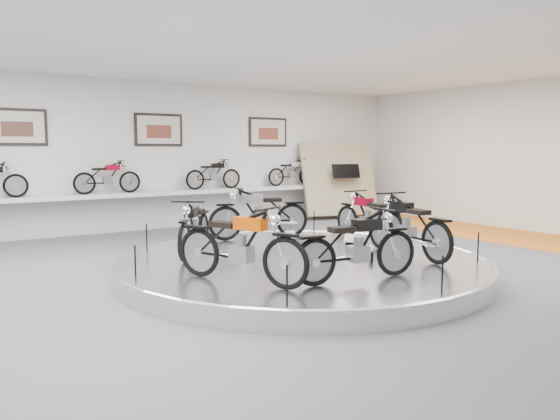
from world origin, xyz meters
TOP-DOWN VIEW (x-y plane):
  - floor at (0.00, 0.00)m, footprint 16.00×16.00m
  - ceiling at (0.00, 0.00)m, footprint 16.00×16.00m
  - wall_back at (0.00, 7.00)m, footprint 16.00×0.00m
  - orange_carpet_strip at (6.80, 0.00)m, footprint 2.40×12.60m
  - dado_band at (0.00, 6.98)m, footprint 15.68×0.04m
  - display_platform at (0.00, 0.30)m, footprint 6.40×6.40m
  - platform_rim at (0.00, 0.30)m, footprint 6.40×6.40m
  - shelf at (0.00, 6.70)m, footprint 11.00×0.55m
  - poster_left at (-3.50, 6.96)m, footprint 1.35×0.06m
  - poster_center at (0.00, 6.96)m, footprint 1.35×0.06m
  - poster_right at (3.50, 6.96)m, footprint 1.35×0.06m
  - display_panel at (5.60, 6.10)m, footprint 2.56×1.52m
  - shelf_bike_b at (-1.50, 6.70)m, footprint 1.22×0.43m
  - shelf_bike_c at (1.50, 6.70)m, footprint 1.22×0.43m
  - shelf_bike_d at (4.20, 6.70)m, footprint 1.22×0.43m
  - bike_a at (2.16, 0.96)m, footprint 0.67×1.76m
  - bike_b at (0.42, 2.43)m, footprint 1.96×1.04m
  - bike_c at (-1.43, 1.61)m, footprint 1.54×1.71m
  - bike_d at (-1.79, -0.70)m, footprint 1.39×1.97m
  - bike_e at (-0.34, -1.51)m, footprint 1.81×0.81m
  - bike_f at (1.58, -0.65)m, footprint 0.89×1.96m

SIDE VIEW (x-z plane):
  - floor at x=0.00m, z-range 0.00..0.00m
  - orange_carpet_strip at x=6.80m, z-range 0.00..0.01m
  - display_platform at x=0.00m, z-range 0.00..0.30m
  - platform_rim at x=0.00m, z-range 0.22..0.32m
  - dado_band at x=0.00m, z-range 0.00..1.10m
  - bike_c at x=-1.43m, z-range 0.30..1.31m
  - bike_a at x=2.16m, z-range 0.30..1.32m
  - bike_e at x=-0.34m, z-range 0.30..1.33m
  - bike_b at x=0.42m, z-range 0.30..1.40m
  - bike_d at x=-1.79m, z-range 0.30..1.40m
  - bike_f at x=1.58m, z-range 0.30..1.41m
  - shelf at x=0.00m, z-range 0.95..1.05m
  - display_panel at x=5.60m, z-range 0.10..2.40m
  - shelf_bike_b at x=-1.50m, z-range 1.05..1.78m
  - shelf_bike_c at x=1.50m, z-range 1.05..1.78m
  - shelf_bike_d at x=4.20m, z-range 1.05..1.78m
  - wall_back at x=0.00m, z-range -6.00..10.00m
  - poster_left at x=-3.50m, z-range 2.26..3.14m
  - poster_center at x=0.00m, z-range 2.26..3.14m
  - poster_right at x=3.50m, z-range 2.26..3.14m
  - ceiling at x=0.00m, z-range 4.00..4.00m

